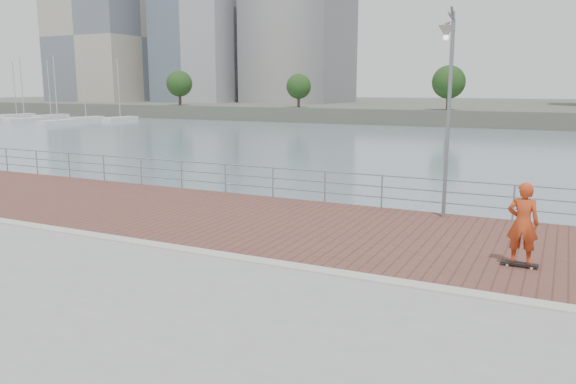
% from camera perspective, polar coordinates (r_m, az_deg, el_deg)
% --- Properties ---
extents(water, '(400.00, 400.00, 0.00)m').
position_cam_1_polar(water, '(13.95, -3.77, -14.85)').
color(water, slate).
rests_on(water, ground).
extents(brick_lane, '(40.00, 6.80, 0.02)m').
position_cam_1_polar(brick_lane, '(16.30, 2.50, -3.53)').
color(brick_lane, brown).
rests_on(brick_lane, seawall).
extents(curb, '(40.00, 0.40, 0.06)m').
position_cam_1_polar(curb, '(13.20, -3.87, -6.87)').
color(curb, '#B7B5AD').
rests_on(curb, seawall).
extents(far_shore, '(320.00, 95.00, 2.50)m').
position_cam_1_polar(far_shore, '(133.60, 23.76, 7.73)').
color(far_shore, '#4C5142').
rests_on(far_shore, ground).
extents(guardrail, '(39.06, 0.06, 1.13)m').
position_cam_1_polar(guardrail, '(19.25, 6.60, 0.69)').
color(guardrail, '#8C9EA8').
rests_on(guardrail, brick_lane).
extents(street_lamp, '(0.44, 1.27, 5.98)m').
position_cam_1_polar(street_lamp, '(17.23, 15.91, 11.08)').
color(street_lamp, gray).
rests_on(street_lamp, brick_lane).
extents(skateboard, '(0.79, 0.20, 0.09)m').
position_cam_1_polar(skateboard, '(13.71, 22.47, -6.75)').
color(skateboard, black).
rests_on(skateboard, brick_lane).
extents(skateboarder, '(0.67, 0.44, 1.85)m').
position_cam_1_polar(skateboarder, '(13.47, 22.75, -2.94)').
color(skateboarder, '#BB3D18').
rests_on(skateboarder, skateboard).
extents(shoreline_trees, '(109.75, 5.01, 6.68)m').
position_cam_1_polar(shoreline_trees, '(89.33, 16.16, 10.51)').
color(shoreline_trees, '#473323').
rests_on(shoreline_trees, far_shore).
extents(marina, '(27.53, 20.52, 10.82)m').
position_cam_1_polar(marina, '(110.17, -23.85, 6.90)').
color(marina, silver).
rests_on(marina, water).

